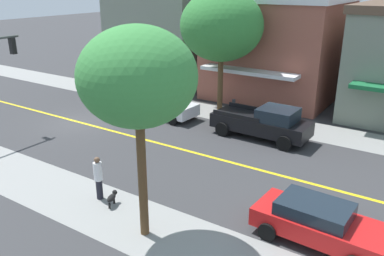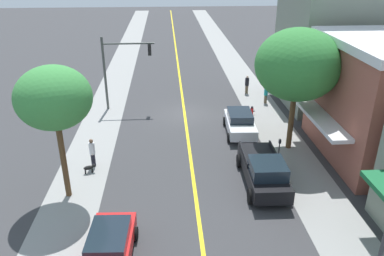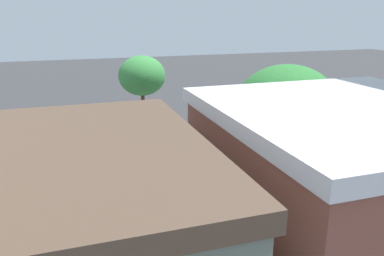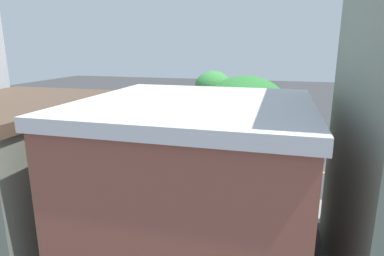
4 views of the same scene
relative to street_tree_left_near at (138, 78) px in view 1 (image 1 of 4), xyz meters
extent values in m
plane|color=#38383A|center=(-6.82, -11.04, -5.55)|extent=(140.00, 140.00, 0.00)
cube|color=gray|center=(-13.36, -11.04, -5.55)|extent=(3.05, 126.00, 0.01)
cube|color=yellow|center=(-6.82, -11.04, -5.55)|extent=(0.20, 126.00, 0.00)
cube|color=gray|center=(-19.89, -13.26, 1.13)|extent=(8.74, 8.30, 13.35)
cube|color=slate|center=(-15.03, -13.26, -2.81)|extent=(0.99, 6.31, 0.24)
cube|color=#935142|center=(-19.89, -3.33, -2.07)|extent=(8.93, 8.86, 6.96)
cube|color=silver|center=(-14.81, -3.33, -2.86)|extent=(1.25, 6.73, 0.24)
cylinder|color=brown|center=(0.00, 0.00, -3.45)|extent=(0.30, 0.30, 4.20)
ellipsoid|color=#3D8E42|center=(0.00, 0.00, 0.03)|extent=(3.69, 3.69, 3.14)
cylinder|color=brown|center=(-13.49, -4.69, -3.69)|extent=(0.35, 0.35, 3.72)
ellipsoid|color=#337F38|center=(-13.49, -4.69, 0.14)|extent=(5.26, 5.26, 4.47)
cylinder|color=red|center=(-12.24, -10.52, -5.27)|extent=(0.24, 0.24, 0.56)
sphere|color=#232328|center=(-12.24, -10.52, -4.92)|extent=(0.22, 0.22, 0.22)
cylinder|color=#232328|center=(-12.41, -10.52, -5.24)|extent=(0.10, 0.10, 0.10)
cylinder|color=#232328|center=(-12.07, -10.52, -5.24)|extent=(0.10, 0.10, 0.10)
cylinder|color=#4C4C51|center=(-12.34, -3.06, -4.97)|extent=(0.07, 0.07, 1.17)
cube|color=#2D2D33|center=(-12.34, -3.06, -4.25)|extent=(0.12, 0.18, 0.26)
cube|color=black|center=(-4.16, -12.69, -0.61)|extent=(0.26, 0.32, 0.90)
sphere|color=red|center=(-4.16, -12.69, -0.31)|extent=(0.20, 0.20, 0.20)
sphere|color=yellow|center=(-4.16, -12.69, -0.61)|extent=(0.20, 0.20, 0.20)
sphere|color=green|center=(-4.16, -12.69, -0.91)|extent=(0.20, 0.20, 0.20)
cube|color=red|center=(-2.85, 5.20, -4.91)|extent=(2.03, 4.41, 0.65)
cube|color=#19232D|center=(-2.86, 4.98, -4.35)|extent=(1.71, 2.41, 0.45)
cylinder|color=black|center=(-3.70, 6.67, -5.23)|extent=(0.25, 0.65, 0.64)
cylinder|color=black|center=(-3.83, 3.81, -5.23)|extent=(0.25, 0.65, 0.64)
cylinder|color=black|center=(-2.00, 3.73, -5.23)|extent=(0.25, 0.65, 0.64)
cube|color=silver|center=(-10.63, -7.17, -4.87)|extent=(2.06, 4.39, 0.71)
cube|color=#19232D|center=(-10.64, -7.39, -4.25)|extent=(1.74, 2.40, 0.54)
cylinder|color=black|center=(-11.50, -5.71, -5.23)|extent=(0.25, 0.65, 0.64)
cylinder|color=black|center=(-9.63, -5.79, -5.23)|extent=(0.25, 0.65, 0.64)
cylinder|color=black|center=(-11.62, -8.55, -5.23)|extent=(0.25, 0.65, 0.64)
cylinder|color=black|center=(-9.76, -8.63, -5.23)|extent=(0.25, 0.65, 0.64)
cube|color=black|center=(-10.68, -0.48, -4.76)|extent=(2.12, 5.53, 0.79)
cube|color=#19232D|center=(-10.66, 0.51, -4.02)|extent=(1.88, 2.02, 0.69)
cube|color=black|center=(-11.63, -1.55, -4.24)|extent=(0.17, 2.86, 0.24)
cube|color=black|center=(-9.79, -1.60, -4.24)|extent=(0.17, 2.86, 0.24)
cylinder|color=black|center=(-11.64, 1.41, -5.15)|extent=(0.30, 0.81, 0.80)
cylinder|color=black|center=(-9.64, 1.37, -5.15)|extent=(0.30, 0.81, 0.80)
cylinder|color=black|center=(-11.73, -2.32, -5.15)|extent=(0.30, 0.81, 0.80)
cylinder|color=black|center=(-9.73, -2.37, -5.15)|extent=(0.30, 0.81, 0.80)
cylinder|color=black|center=(-0.84, -3.05, -5.13)|extent=(0.26, 0.26, 0.84)
cylinder|color=silver|center=(-0.84, -3.05, -4.33)|extent=(0.35, 0.35, 0.76)
sphere|color=brown|center=(-0.84, -3.05, -3.83)|extent=(0.24, 0.24, 0.24)
cylinder|color=brown|center=(-12.85, -15.72, -5.16)|extent=(0.27, 0.27, 0.78)
cylinder|color=black|center=(-12.85, -15.72, -4.42)|extent=(0.37, 0.37, 0.71)
sphere|color=beige|center=(-12.85, -15.72, -3.95)|extent=(0.22, 0.22, 0.22)
cylinder|color=brown|center=(-13.98, -13.07, -5.18)|extent=(0.25, 0.25, 0.75)
cylinder|color=teal|center=(-13.98, -13.07, -4.46)|extent=(0.34, 0.34, 0.68)
sphere|color=tan|center=(-13.98, -13.07, -4.02)|extent=(0.21, 0.21, 0.21)
ellipsoid|color=black|center=(-0.68, -2.25, -5.20)|extent=(0.62, 0.42, 0.25)
sphere|color=black|center=(-0.98, -2.34, -5.12)|extent=(0.20, 0.20, 0.20)
cylinder|color=black|center=(-0.87, -2.31, -5.44)|extent=(0.09, 0.09, 0.23)
cylinder|color=black|center=(-0.49, -2.18, -5.44)|extent=(0.09, 0.09, 0.23)
camera|label=1|loc=(9.01, 7.92, 2.74)|focal=37.39mm
camera|label=2|loc=(-5.45, 17.74, 6.32)|focal=35.83mm
camera|label=3|loc=(-29.69, 5.59, 4.78)|focal=35.78mm
camera|label=4|loc=(-32.54, -6.61, 4.03)|focal=30.59mm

